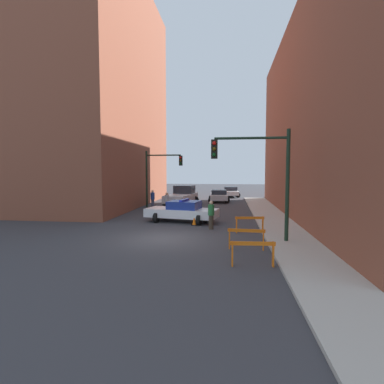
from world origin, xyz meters
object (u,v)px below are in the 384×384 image
police_car (182,211)px  parked_car_mid (230,192)px  parked_car_near (219,196)px  traffic_cone (194,220)px  white_truck (182,196)px  pedestrian_crossing (167,202)px  barrier_mid (246,235)px  barrier_front (253,249)px  traffic_light_far (158,171)px  barrier_back (250,222)px  traffic_light_near (262,168)px  pedestrian_corner (153,199)px  pedestrian_sidewalk (211,215)px

police_car → parked_car_mid: police_car is taller
parked_car_near → traffic_cone: size_ratio=6.67×
traffic_cone → parked_car_mid: bearing=83.7°
parked_car_mid → traffic_cone: parked_car_mid is taller
parked_car_near → white_truck: bearing=-137.6°
pedestrian_crossing → barrier_mid: 11.94m
police_car → barrier_front: size_ratio=3.11×
traffic_light_far → parked_car_near: bearing=45.7°
traffic_light_far → parked_car_near: traffic_light_far is taller
barrier_back → barrier_front: bearing=-92.6°
traffic_light_far → traffic_cone: bearing=-63.0°
traffic_light_near → barrier_back: traffic_light_near is taller
white_truck → parked_car_mid: white_truck is taller
parked_car_near → barrier_mid: (1.89, -19.55, -0.06)m
pedestrian_corner → parked_car_near: bearing=-105.8°
white_truck → barrier_mid: white_truck is taller
traffic_light_far → pedestrian_crossing: (1.55, -3.55, -2.54)m
parked_car_near → traffic_cone: bearing=-96.6°
pedestrian_corner → pedestrian_sidewalk: same height
parked_car_mid → parked_car_near: bearing=-105.3°
traffic_light_near → traffic_cone: bearing=132.0°
parked_car_near → pedestrian_corner: 8.64m
white_truck → traffic_cone: (2.48, -10.62, -0.59)m
parked_car_mid → barrier_mid: 25.92m
barrier_back → traffic_light_far: bearing=126.0°
police_car → pedestrian_crossing: pedestrian_crossing is taller
pedestrian_crossing → traffic_cone: bearing=-175.7°
traffic_light_near → parked_car_mid: (-1.39, 24.53, -2.86)m
barrier_front → traffic_light_near: bearing=79.9°
parked_car_mid → traffic_cone: bearing=-100.5°
barrier_front → police_car: bearing=114.1°
parked_car_mid → traffic_cone: size_ratio=6.74×
pedestrian_corner → barrier_back: pedestrian_corner is taller
traffic_cone → traffic_light_far: bearing=117.0°
traffic_light_far → traffic_cone: traffic_light_far is taller
pedestrian_corner → barrier_back: size_ratio=1.04×
white_truck → pedestrian_crossing: size_ratio=3.39×
police_car → pedestrian_crossing: size_ratio=2.99×
white_truck → parked_car_near: 4.94m
traffic_light_near → parked_car_mid: traffic_light_near is taller
police_car → parked_car_mid: bearing=1.8°
white_truck → parked_car_near: bearing=52.9°
traffic_light_near → pedestrian_sidewalk: traffic_light_near is taller
pedestrian_sidewalk → barrier_back: (2.16, -0.77, -0.24)m
police_car → barrier_front: bearing=-144.7°
barrier_front → barrier_mid: same height
parked_car_near → barrier_mid: size_ratio=2.73×
traffic_cone → barrier_front: bearing=-68.8°
police_car → pedestrian_sidewalk: size_ratio=2.99×
traffic_light_far → pedestrian_crossing: size_ratio=3.13×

